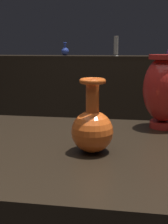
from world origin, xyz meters
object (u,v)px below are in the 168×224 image
at_px(vase_centerpiece, 92,127).
at_px(vase_right_accent, 165,89).
at_px(shelf_vase_left, 65,51).
at_px(shelf_vase_center, 116,46).

xyz_separation_m(vase_centerpiece, vase_right_accent, (0.21, 0.27, 0.07)).
height_order(vase_right_accent, shelf_vase_left, shelf_vase_left).
bearing_deg(vase_centerpiece, shelf_vase_center, 91.29).
height_order(vase_centerpiece, shelf_vase_left, shelf_vase_left).
height_order(shelf_vase_center, shelf_vase_left, shelf_vase_center).
bearing_deg(shelf_vase_left, shelf_vase_center, -7.06).
relative_size(vase_centerpiece, shelf_vase_center, 1.01).
relative_size(vase_right_accent, shelf_vase_center, 1.29).
distance_m(shelf_vase_center, shelf_vase_left, 0.53).
bearing_deg(shelf_vase_center, vase_centerpiece, -88.71).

